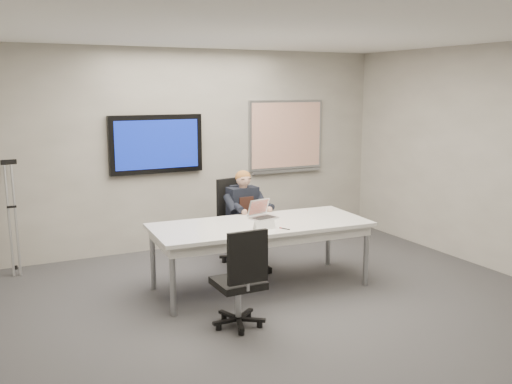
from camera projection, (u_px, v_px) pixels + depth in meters
name	position (u px, v px, depth m)	size (l,w,h in m)	color
floor	(296.00, 318.00, 5.68)	(6.00, 6.00, 0.02)	#38383B
ceiling	(300.00, 28.00, 5.18)	(6.00, 6.00, 0.02)	white
wall_back	(190.00, 149.00, 8.07)	(6.00, 0.02, 2.80)	gray
conference_table	(260.00, 231.00, 6.45)	(2.50, 1.16, 0.76)	white
tv_display	(156.00, 144.00, 7.79)	(1.30, 0.09, 0.80)	black
whiteboard	(286.00, 136.00, 8.70)	(1.25, 0.08, 1.10)	#94979C
office_chair_far	(239.00, 236.00, 7.46)	(0.61, 0.61, 1.09)	black
office_chair_near	(240.00, 297.00, 5.40)	(0.47, 0.47, 0.99)	black
seated_person	(248.00, 229.00, 7.23)	(0.39, 0.67, 1.23)	#1D2031
crutch	(12.00, 215.00, 6.94)	(0.20, 0.38, 1.47)	#9FA1A7
laptop	(262.00, 213.00, 6.68)	(0.35, 0.35, 0.21)	#B8B9BB
name_tent	(264.00, 224.00, 6.17)	(0.24, 0.07, 0.10)	white
pen	(285.00, 229.00, 6.16)	(0.01, 0.01, 0.14)	black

